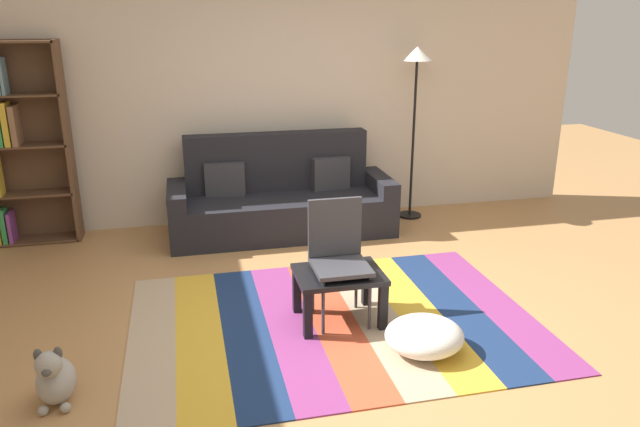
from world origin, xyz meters
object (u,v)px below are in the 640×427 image
Objects in this scene: bookshelf at (8,142)px; pouf at (424,336)px; coffee_table at (339,282)px; standing_lamp at (416,77)px; tv_remote at (349,270)px; folding_chair at (338,250)px; dog at (55,378)px; couch at (281,201)px.

pouf is at bearing -42.61° from bookshelf.
standing_lamp is (1.40, 2.18, 1.23)m from coffee_table.
pouf is (0.45, -0.55, -0.19)m from coffee_table.
standing_lamp is at bearing 70.79° from pouf.
coffee_table is (2.65, -2.30, -0.70)m from bookshelf.
standing_lamp is at bearing 88.57° from tv_remote.
pouf is at bearing -28.52° from folding_chair.
standing_lamp is at bearing 57.30° from coffee_table.
standing_lamp reaches higher than pouf.
dog reaches higher than pouf.
bookshelf is 4.89× the size of dog.
tv_remote reaches higher than dog.
coffee_table is 0.34× the size of standing_lamp.
couch is 1.95m from folding_chair.
coffee_table is 1.95m from dog.
tv_remote is at bearing 16.73° from dog.
folding_chair is (-1.39, -2.10, -1.01)m from standing_lamp.
coffee_table is at bearing -152.69° from tv_remote.
tv_remote is at bearing 124.23° from pouf.
dog is at bearing -162.58° from coffee_table.
couch is at bearing 92.54° from coffee_table.
coffee_table is at bearing 17.42° from dog.
bookshelf reaches higher than dog.
folding_chair is (0.10, -1.94, 0.20)m from couch.
bookshelf is 4.30m from pouf.
pouf is at bearing -51.16° from coffee_table.
couch is 1.92m from standing_lamp.
bookshelf is at bearing 178.34° from standing_lamp.
tv_remote is (0.07, -0.00, 0.09)m from coffee_table.
dog is 2.03m from tv_remote.
bookshelf is 12.97× the size of tv_remote.
pouf is at bearing -25.89° from tv_remote.
dog reaches higher than coffee_table.
dog is (0.80, -2.88, -0.85)m from bookshelf.
standing_lamp reaches higher than folding_chair.
couch reaches higher than tv_remote.
couch is 2.51× the size of folding_chair.
couch is 3.14m from dog.
coffee_table is at bearing -122.70° from standing_lamp.
tv_remote is at bearing -2.57° from coffee_table.
tv_remote is 0.17× the size of folding_chair.
bookshelf is 1.05× the size of standing_lamp.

